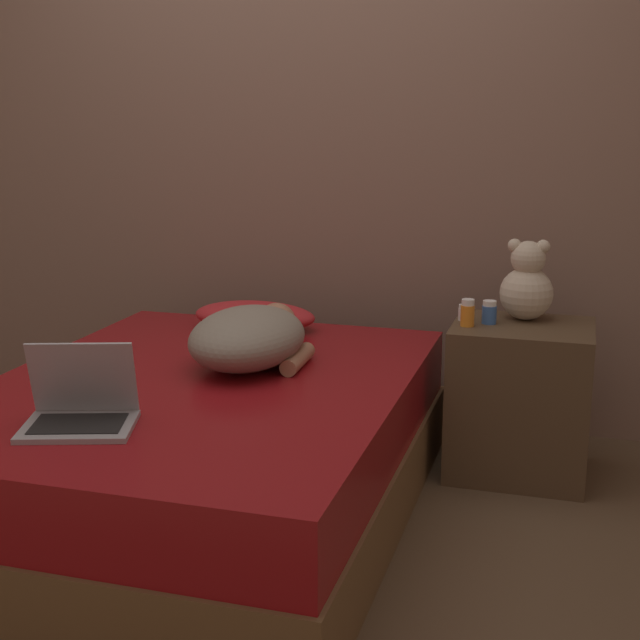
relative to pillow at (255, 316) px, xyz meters
The scene contains 11 objects.
ground_plane 0.90m from the pillow, 84.34° to the right, with size 12.00×12.00×0.00m, color brown.
wall_back 0.90m from the pillow, 81.55° to the left, with size 8.00×0.06×2.60m.
bed 0.78m from the pillow, 84.34° to the right, with size 1.39×1.82×0.48m.
nightstand 1.11m from the pillow, ahead, with size 0.52×0.44×0.59m.
pillow is the anchor object (origin of this frame).
person_lying 0.51m from the pillow, 70.82° to the right, with size 0.41×0.70×0.21m.
laptop 1.21m from the pillow, 93.69° to the right, with size 0.37×0.32×0.24m.
teddy_bear 1.10m from the pillow, ahead, with size 0.20×0.20×0.31m.
bottle_blue 0.96m from the pillow, ahead, with size 0.05×0.05×0.09m.
bottle_orange 0.89m from the pillow, ahead, with size 0.05×0.05×0.10m.
bottle_white 0.86m from the pillow, ahead, with size 0.04×0.04×0.06m.
Camera 1 is at (1.20, -2.62, 1.38)m, focal length 50.00 mm.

